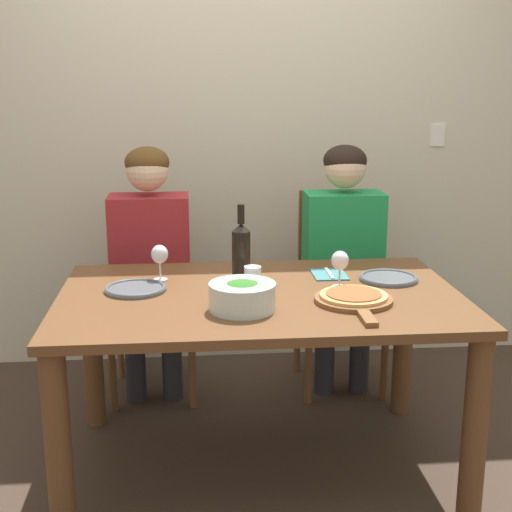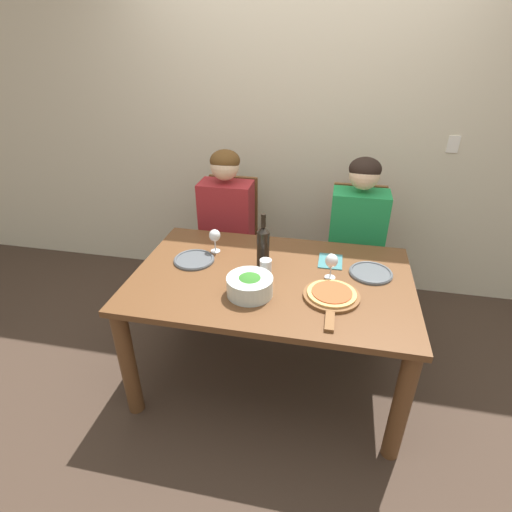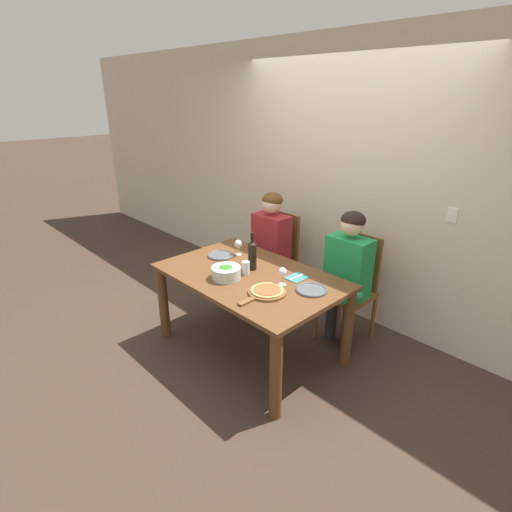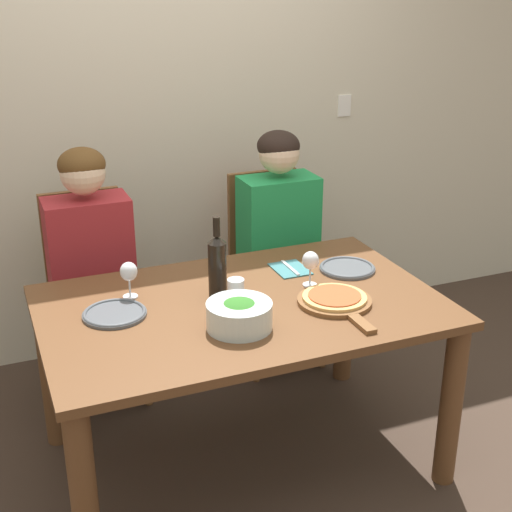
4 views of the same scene
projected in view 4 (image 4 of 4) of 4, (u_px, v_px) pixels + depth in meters
name	position (u px, v px, depth m)	size (l,w,h in m)	color
ground_plane	(243.00, 458.00, 3.08)	(40.00, 40.00, 0.00)	#3D2D23
back_wall	(153.00, 99.00, 3.65)	(10.00, 0.06, 2.70)	beige
dining_table	(242.00, 331.00, 2.85)	(1.56, 0.99, 0.75)	brown
chair_left	(90.00, 289.00, 3.44)	(0.42, 0.42, 1.00)	brown
chair_right	(270.00, 261.00, 3.77)	(0.42, 0.42, 1.00)	brown
person_woman	(91.00, 254.00, 3.26)	(0.47, 0.51, 1.25)	#28282D
person_man	(280.00, 228.00, 3.59)	(0.47, 0.51, 1.25)	#28282D
wine_bottle	(217.00, 265.00, 2.81)	(0.07, 0.07, 0.34)	black
broccoli_bowl	(239.00, 315.00, 2.59)	(0.24, 0.24, 0.11)	silver
dinner_plate_left	(115.00, 313.00, 2.70)	(0.24, 0.24, 0.02)	#4C5156
dinner_plate_right	(347.00, 268.00, 3.11)	(0.24, 0.24, 0.02)	#4C5156
pizza_on_board	(336.00, 300.00, 2.79)	(0.29, 0.43, 0.04)	brown
wine_glass_left	(129.00, 273.00, 2.81)	(0.07, 0.07, 0.15)	silver
wine_glass_right	(310.00, 262.00, 2.92)	(0.07, 0.07, 0.15)	silver
water_tumbler	(236.00, 293.00, 2.76)	(0.07, 0.07, 0.11)	silver
fork_on_napkin	(290.00, 269.00, 3.12)	(0.14, 0.18, 0.01)	#387075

